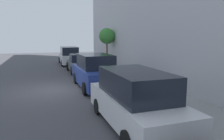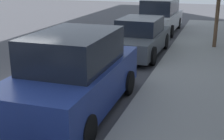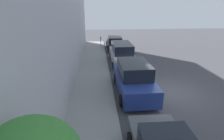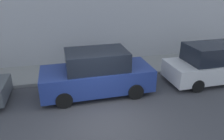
% 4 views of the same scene
% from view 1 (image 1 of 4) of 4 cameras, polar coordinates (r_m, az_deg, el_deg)
% --- Properties ---
extents(ground_plane, '(60.00, 60.00, 0.00)m').
position_cam_1_polar(ground_plane, '(12.90, -14.15, -5.05)').
color(ground_plane, '#424247').
extents(sidewalk, '(2.52, 32.00, 0.15)m').
position_cam_1_polar(sidewalk, '(14.02, 5.66, -3.40)').
color(sidewalk, gray).
rests_on(sidewalk, ground_plane).
extents(parked_minivan_second, '(2.02, 4.93, 1.90)m').
position_cam_1_polar(parked_minivan_second, '(7.44, 6.11, -7.68)').
color(parked_minivan_second, silver).
rests_on(parked_minivan_second, ground_plane).
extents(parked_suv_third, '(2.08, 4.83, 1.98)m').
position_cam_1_polar(parked_suv_third, '(12.96, -4.37, -0.53)').
color(parked_suv_third, navy).
rests_on(parked_suv_third, ground_plane).
extents(parked_sedan_fourth, '(1.92, 4.54, 1.54)m').
position_cam_1_polar(parked_sedan_fourth, '(18.83, -8.38, 1.68)').
color(parked_sedan_fourth, '#4C5156').
rests_on(parked_sedan_fourth, ground_plane).
extents(parked_minivan_fifth, '(2.02, 4.94, 1.90)m').
position_cam_1_polar(parked_minivan_fifth, '(24.25, -11.09, 3.66)').
color(parked_minivan_fifth, silver).
rests_on(parked_minivan_fifth, ground_plane).
extents(street_tree, '(1.52, 1.52, 3.66)m').
position_cam_1_polar(street_tree, '(21.18, -1.34, 8.78)').
color(street_tree, brown).
rests_on(street_tree, sidewalk).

